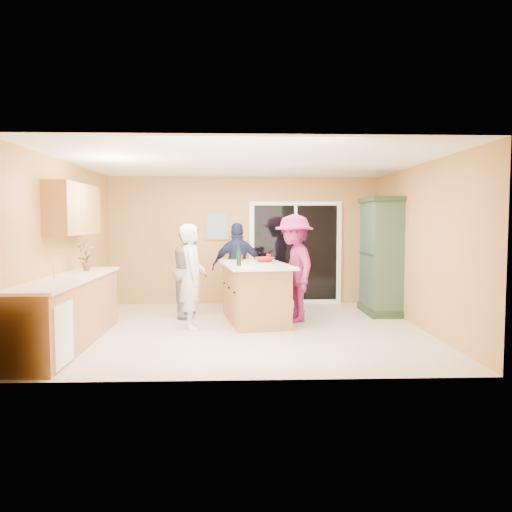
{
  "coord_description": "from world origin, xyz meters",
  "views": [
    {
      "loc": [
        -0.14,
        -7.73,
        1.7
      ],
      "look_at": [
        0.15,
        0.1,
        1.15
      ],
      "focal_mm": 35.0,
      "sensor_mm": 36.0,
      "label": 1
    }
  ],
  "objects_px": {
    "green_hutch": "(381,257)",
    "woman_magenta": "(294,268)",
    "woman_white": "(192,276)",
    "woman_grey": "(191,270)",
    "woman_navy": "(238,267)",
    "kitchen_island": "(255,294)"
  },
  "relations": [
    {
      "from": "woman_magenta",
      "to": "woman_grey",
      "type": "bearing_deg",
      "value": -117.5
    },
    {
      "from": "kitchen_island",
      "to": "woman_white",
      "type": "height_order",
      "value": "woman_white"
    },
    {
      "from": "green_hutch",
      "to": "woman_white",
      "type": "distance_m",
      "value": 3.54
    },
    {
      "from": "green_hutch",
      "to": "woman_magenta",
      "type": "height_order",
      "value": "green_hutch"
    },
    {
      "from": "woman_navy",
      "to": "woman_magenta",
      "type": "relative_size",
      "value": 0.92
    },
    {
      "from": "kitchen_island",
      "to": "woman_grey",
      "type": "relative_size",
      "value": 1.22
    },
    {
      "from": "woman_grey",
      "to": "woman_white",
      "type": "bearing_deg",
      "value": -172.83
    },
    {
      "from": "kitchen_island",
      "to": "woman_magenta",
      "type": "height_order",
      "value": "woman_magenta"
    },
    {
      "from": "woman_grey",
      "to": "woman_navy",
      "type": "height_order",
      "value": "woman_navy"
    },
    {
      "from": "woman_grey",
      "to": "woman_navy",
      "type": "distance_m",
      "value": 0.98
    },
    {
      "from": "woman_magenta",
      "to": "green_hutch",
      "type": "bearing_deg",
      "value": 98.09
    },
    {
      "from": "green_hutch",
      "to": "woman_magenta",
      "type": "relative_size",
      "value": 1.18
    },
    {
      "from": "woman_navy",
      "to": "woman_grey",
      "type": "bearing_deg",
      "value": 27.95
    },
    {
      "from": "green_hutch",
      "to": "woman_white",
      "type": "xyz_separation_m",
      "value": [
        -3.35,
        -1.14,
        -0.21
      ]
    },
    {
      "from": "kitchen_island",
      "to": "woman_navy",
      "type": "bearing_deg",
      "value": 96.63
    },
    {
      "from": "green_hutch",
      "to": "woman_navy",
      "type": "relative_size",
      "value": 1.27
    },
    {
      "from": "kitchen_island",
      "to": "woman_white",
      "type": "xyz_separation_m",
      "value": [
        -1.01,
        -0.46,
        0.36
      ]
    },
    {
      "from": "woman_navy",
      "to": "woman_magenta",
      "type": "distance_m",
      "value": 1.36
    },
    {
      "from": "kitchen_island",
      "to": "green_hutch",
      "type": "height_order",
      "value": "green_hutch"
    },
    {
      "from": "woman_navy",
      "to": "green_hutch",
      "type": "bearing_deg",
      "value": 170.01
    },
    {
      "from": "woman_white",
      "to": "green_hutch",
      "type": "bearing_deg",
      "value": -75.97
    },
    {
      "from": "kitchen_island",
      "to": "woman_grey",
      "type": "height_order",
      "value": "woman_grey"
    }
  ]
}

